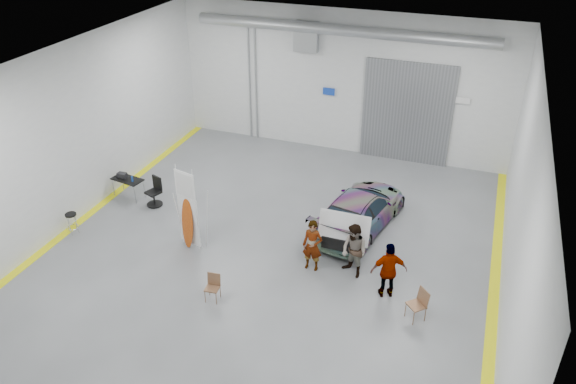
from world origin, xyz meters
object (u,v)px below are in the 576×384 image
(person_c, at_px, (389,270))
(surfboard_display, at_px, (189,216))
(sedan_car, at_px, (360,210))
(folding_chair_far, at_px, (416,310))
(folding_chair_near, at_px, (213,292))
(office_chair, at_px, (154,193))
(person_b, at_px, (354,251))
(person_a, at_px, (312,246))
(shop_stool, at_px, (73,224))
(work_table, at_px, (126,179))

(person_c, distance_m, surfboard_display, 6.42)
(sedan_car, xyz_separation_m, folding_chair_far, (2.53, -3.91, -0.38))
(folding_chair_near, bearing_deg, office_chair, 131.19)
(person_b, distance_m, surfboard_display, 5.28)
(person_a, height_order, person_b, person_b)
(surfboard_display, bearing_deg, folding_chair_near, -34.77)
(person_a, relative_size, folding_chair_far, 1.82)
(person_c, xyz_separation_m, shop_stool, (-10.50, -0.46, -0.51))
(sedan_car, distance_m, office_chair, 7.40)
(sedan_car, height_order, work_table, sedan_car)
(folding_chair_near, distance_m, office_chair, 5.90)
(folding_chair_near, height_order, folding_chair_far, folding_chair_far)
(person_b, xyz_separation_m, work_table, (-9.07, 1.68, -0.13))
(shop_stool, bearing_deg, person_c, 2.50)
(sedan_car, relative_size, shop_stool, 6.12)
(folding_chair_near, distance_m, work_table, 7.02)
(folding_chair_near, bearing_deg, surfboard_display, 124.85)
(person_a, distance_m, work_table, 8.03)
(folding_chair_near, xyz_separation_m, work_table, (-5.63, 4.17, 0.49))
(sedan_car, distance_m, person_b, 2.67)
(shop_stool, height_order, office_chair, office_chair)
(folding_chair_near, xyz_separation_m, shop_stool, (-5.92, 1.42, 0.13))
(work_table, relative_size, office_chair, 1.16)
(folding_chair_far, bearing_deg, work_table, -149.04)
(folding_chair_near, bearing_deg, sedan_car, 53.52)
(person_a, xyz_separation_m, shop_stool, (-8.10, -0.93, -0.46))
(folding_chair_near, height_order, shop_stool, folding_chair_near)
(person_b, distance_m, person_c, 1.30)
(person_b, bearing_deg, work_table, -159.75)
(person_c, height_order, work_table, person_c)
(folding_chair_near, bearing_deg, person_c, 16.02)
(person_c, bearing_deg, person_b, -51.36)
(person_a, bearing_deg, office_chair, 165.94)
(person_a, xyz_separation_m, work_table, (-7.82, 1.82, -0.10))
(folding_chair_far, bearing_deg, folding_chair_near, -121.89)
(person_b, bearing_deg, folding_chair_near, -113.38)
(person_a, relative_size, folding_chair_near, 2.09)
(shop_stool, bearing_deg, person_a, 6.53)
(folding_chair_far, xyz_separation_m, shop_stool, (-11.42, 0.23, 0.09))
(person_b, bearing_deg, shop_stool, -142.75)
(person_a, xyz_separation_m, person_c, (2.40, -0.47, 0.05))
(person_b, relative_size, folding_chair_far, 1.88)
(person_b, distance_m, office_chair, 7.94)
(surfboard_display, height_order, folding_chair_far, surfboard_display)
(shop_stool, relative_size, office_chair, 0.70)
(person_b, relative_size, person_c, 0.98)
(sedan_car, bearing_deg, surfboard_display, 43.63)
(office_chair, bearing_deg, person_a, 5.37)
(sedan_car, xyz_separation_m, person_c, (1.61, -3.22, 0.21))
(surfboard_display, bearing_deg, office_chair, 157.13)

